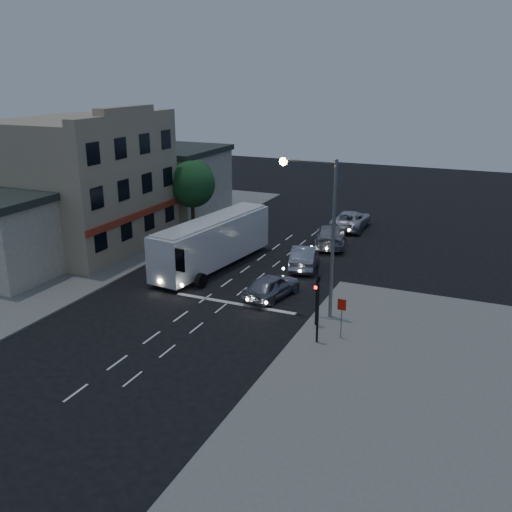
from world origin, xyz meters
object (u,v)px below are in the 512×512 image
at_px(regulatory_sign, 342,312).
at_px(car_sedan_b, 330,235).
at_px(car_sedan_a, 304,257).
at_px(tour_bus, 213,241).
at_px(traffic_signal_side, 318,301).
at_px(traffic_signal_main, 317,286).
at_px(car_sedan_c, 351,220).
at_px(streetlight, 322,220).
at_px(street_tree, 192,182).
at_px(car_suv, 272,286).

bearing_deg(regulatory_sign, car_sedan_b, 108.27).
bearing_deg(car_sedan_a, tour_bus, 9.07).
bearing_deg(traffic_signal_side, traffic_signal_main, 109.49).
distance_m(car_sedan_c, streetlight, 20.64).
bearing_deg(street_tree, tour_bus, -51.62).
height_order(regulatory_sign, street_tree, street_tree).
height_order(traffic_signal_main, traffic_signal_side, same).
bearing_deg(car_suv, car_sedan_b, -78.41).
relative_size(traffic_signal_side, streetlight, 0.46).
distance_m(tour_bus, car_sedan_c, 15.75).
relative_size(car_sedan_a, streetlight, 0.54).
relative_size(tour_bus, car_sedan_c, 2.05).
height_order(car_suv, streetlight, streetlight).
relative_size(car_suv, streetlight, 0.50).
height_order(tour_bus, car_sedan_b, tour_bus).
height_order(car_sedan_a, traffic_signal_main, traffic_signal_main).
height_order(car_suv, traffic_signal_main, traffic_signal_main).
height_order(car_sedan_c, street_tree, street_tree).
bearing_deg(street_tree, traffic_signal_side, -44.50).
relative_size(car_sedan_c, regulatory_sign, 2.65).
distance_m(car_sedan_b, streetlight, 15.22).
bearing_deg(traffic_signal_main, car_suv, 141.97).
bearing_deg(car_sedan_c, car_suv, 88.49).
height_order(car_suv, car_sedan_c, car_sedan_c).
relative_size(traffic_signal_main, street_tree, 0.66).
relative_size(traffic_signal_main, regulatory_sign, 1.86).
xyz_separation_m(car_sedan_c, streetlight, (3.28, -19.78, 4.92)).
height_order(car_sedan_a, traffic_signal_side, traffic_signal_side).
height_order(car_suv, street_tree, street_tree).
height_order(traffic_signal_main, streetlight, streetlight).
height_order(car_sedan_c, streetlight, streetlight).
distance_m(tour_bus, street_tree, 9.75).
bearing_deg(car_sedan_b, car_sedan_a, 74.34).
bearing_deg(tour_bus, car_sedan_b, 61.11).
relative_size(car_sedan_c, street_tree, 0.94).
bearing_deg(car_sedan_c, streetlight, 98.95).
xyz_separation_m(traffic_signal_main, street_tree, (-15.81, 14.25, 2.08)).
bearing_deg(traffic_signal_side, car_sedan_b, 104.27).
xyz_separation_m(car_suv, traffic_signal_main, (3.86, -3.02, 1.65)).
bearing_deg(car_sedan_b, street_tree, -8.63).
relative_size(car_sedan_a, car_sedan_c, 0.84).
xyz_separation_m(car_sedan_a, car_sedan_c, (0.35, 11.87, 0.00)).
height_order(tour_bus, car_sedan_a, tour_bus).
xyz_separation_m(car_suv, regulatory_sign, (5.56, -4.04, 0.83)).
bearing_deg(regulatory_sign, car_suv, 144.04).
relative_size(car_sedan_b, car_sedan_c, 0.99).
relative_size(car_suv, street_tree, 0.73).
relative_size(car_sedan_a, street_tree, 0.79).
bearing_deg(car_sedan_c, street_tree, 29.07).
distance_m(traffic_signal_main, regulatory_sign, 2.14).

